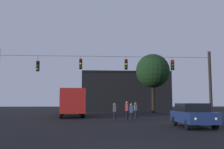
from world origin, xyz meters
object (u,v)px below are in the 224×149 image
Objects in this scene: car_near_right at (193,115)px; pedestrian_crossing_center at (131,111)px; pedestrian_trailing at (136,109)px; tree_left_silhouette at (153,71)px; pedestrian_crossing_left at (192,111)px; pedestrian_crossing_right at (127,110)px; pedestrian_near_bus at (114,111)px; city_bus at (72,100)px.

pedestrian_crossing_center is at bearing 121.00° from car_near_right.
pedestrian_trailing is 16.93m from tree_left_silhouette.
pedestrian_trailing is (-2.13, 9.78, 0.10)m from car_near_right.
tree_left_silhouette is at bearing 86.98° from pedestrian_crossing_left.
pedestrian_crossing_right is (-5.41, 1.49, 0.08)m from pedestrian_crossing_left.
pedestrian_crossing_right is 1.14m from pedestrian_near_bus.
city_bus is at bearing 140.78° from pedestrian_crossing_left.
pedestrian_trailing is at bearing 102.30° from car_near_right.
pedestrian_crossing_left is at bearing -93.02° from tree_left_silhouette.
pedestrian_crossing_right is at bearing 6.97° from pedestrian_near_bus.
pedestrian_crossing_right is 1.05× the size of pedestrian_trailing.
pedestrian_trailing is (2.33, 2.79, 0.04)m from pedestrian_near_bus.
tree_left_silhouette reaches higher than car_near_right.
pedestrian_crossing_right reaches higher than pedestrian_near_bus.
city_bus reaches higher than pedestrian_near_bus.
car_near_right is at bearing -64.95° from pedestrian_crossing_right.
pedestrian_trailing is (-4.21, 4.14, 0.02)m from pedestrian_crossing_left.
pedestrian_trailing is at bearing 135.51° from pedestrian_crossing_left.
pedestrian_crossing_center is at bearing -58.49° from city_bus.
city_bus is 2.55× the size of car_near_right.
pedestrian_near_bus is 0.16× the size of tree_left_silhouette.
pedestrian_near_bus is (-1.27, 1.68, 0.01)m from pedestrian_crossing_center.
city_bus is 9.33m from pedestrian_crossing_right.
pedestrian_trailing is 0.17× the size of tree_left_silhouette.
car_near_right is 2.91× the size of pedestrian_crossing_center.
pedestrian_near_bus is at bearing -59.83° from city_bus.
pedestrian_crossing_right is at bearing -53.36° from city_bus.
pedestrian_trailing is (6.74, -4.81, -0.97)m from city_bus.
pedestrian_near_bus is at bearing 168.33° from pedestrian_crossing_left.
car_near_right reaches higher than pedestrian_crossing_center.
city_bus reaches higher than pedestrian_crossing_left.
pedestrian_crossing_left is 5.91m from pedestrian_trailing.
pedestrian_crossing_center is 0.16× the size of tree_left_silhouette.
pedestrian_crossing_center is (-3.20, 5.32, 0.05)m from car_near_right.
tree_left_silhouette reaches higher than pedestrian_crossing_left.
pedestrian_crossing_left reaches higher than car_near_right.
tree_left_silhouette is (1.01, 19.17, 5.79)m from pedestrian_crossing_left.
pedestrian_crossing_left is at bearing -11.67° from pedestrian_near_bus.
tree_left_silhouette is (6.43, 17.68, 5.71)m from pedestrian_crossing_right.
pedestrian_crossing_left is at bearing -39.22° from city_bus.
pedestrian_crossing_left is 20.05m from tree_left_silhouette.
pedestrian_crossing_left is (10.96, -8.94, -0.99)m from city_bus.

